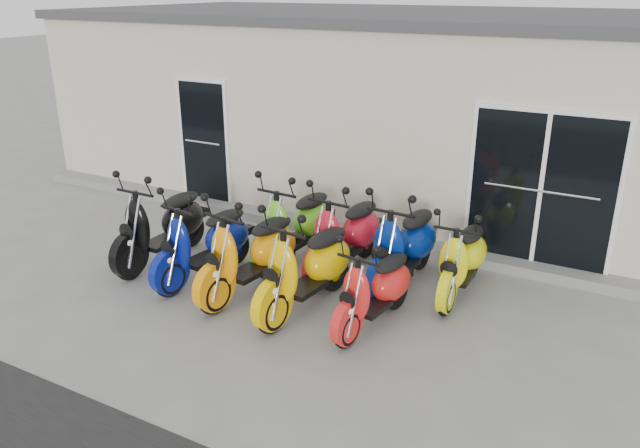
{
  "coord_description": "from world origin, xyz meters",
  "views": [
    {
      "loc": [
        3.82,
        -6.42,
        3.85
      ],
      "look_at": [
        0.0,
        0.6,
        0.75
      ],
      "focal_mm": 35.0,
      "sensor_mm": 36.0,
      "label": 1
    }
  ],
  "objects_px": {
    "scooter_front_orange_b": "(307,255)",
    "scooter_back_yellow": "(463,249)",
    "scooter_back_green": "(296,214)",
    "scooter_front_orange_a": "(250,242)",
    "scooter_front_red": "(375,279)",
    "scooter_back_blue": "(404,235)",
    "scooter_front_black": "(161,214)",
    "scooter_front_blue": "(204,232)",
    "scooter_back_red": "(346,224)"
  },
  "relations": [
    {
      "from": "scooter_back_green",
      "to": "scooter_front_orange_b",
      "type": "bearing_deg",
      "value": -50.11
    },
    {
      "from": "scooter_front_black",
      "to": "scooter_front_red",
      "type": "height_order",
      "value": "scooter_front_black"
    },
    {
      "from": "scooter_front_orange_a",
      "to": "scooter_back_green",
      "type": "height_order",
      "value": "scooter_front_orange_a"
    },
    {
      "from": "scooter_front_orange_a",
      "to": "scooter_back_blue",
      "type": "height_order",
      "value": "scooter_back_blue"
    },
    {
      "from": "scooter_front_black",
      "to": "scooter_back_green",
      "type": "xyz_separation_m",
      "value": [
        1.7,
        0.94,
        -0.01
      ]
    },
    {
      "from": "scooter_back_red",
      "to": "scooter_front_blue",
      "type": "bearing_deg",
      "value": -140.12
    },
    {
      "from": "scooter_front_orange_b",
      "to": "scooter_back_blue",
      "type": "xyz_separation_m",
      "value": [
        0.81,
        1.17,
        0.01
      ]
    },
    {
      "from": "scooter_back_red",
      "to": "scooter_back_blue",
      "type": "bearing_deg",
      "value": 2.82
    },
    {
      "from": "scooter_back_green",
      "to": "scooter_back_yellow",
      "type": "height_order",
      "value": "scooter_back_green"
    },
    {
      "from": "scooter_back_green",
      "to": "scooter_back_yellow",
      "type": "xyz_separation_m",
      "value": [
        2.44,
        0.11,
        -0.08
      ]
    },
    {
      "from": "scooter_front_orange_b",
      "to": "scooter_back_yellow",
      "type": "xyz_separation_m",
      "value": [
        1.58,
        1.3,
        -0.09
      ]
    },
    {
      "from": "scooter_back_blue",
      "to": "scooter_back_yellow",
      "type": "bearing_deg",
      "value": 12.24
    },
    {
      "from": "scooter_front_red",
      "to": "scooter_back_red",
      "type": "relative_size",
      "value": 0.86
    },
    {
      "from": "scooter_front_orange_a",
      "to": "scooter_back_yellow",
      "type": "height_order",
      "value": "scooter_front_orange_a"
    },
    {
      "from": "scooter_front_orange_a",
      "to": "scooter_back_red",
      "type": "distance_m",
      "value": 1.41
    },
    {
      "from": "scooter_front_orange_b",
      "to": "scooter_front_orange_a",
      "type": "bearing_deg",
      "value": -176.09
    },
    {
      "from": "scooter_front_blue",
      "to": "scooter_back_green",
      "type": "height_order",
      "value": "scooter_back_green"
    },
    {
      "from": "scooter_front_blue",
      "to": "scooter_front_orange_b",
      "type": "relative_size",
      "value": 0.95
    },
    {
      "from": "scooter_front_red",
      "to": "scooter_back_yellow",
      "type": "xyz_separation_m",
      "value": [
        0.67,
        1.28,
        0.03
      ]
    },
    {
      "from": "scooter_front_orange_a",
      "to": "scooter_back_yellow",
      "type": "distance_m",
      "value": 2.74
    },
    {
      "from": "scooter_front_orange_a",
      "to": "scooter_back_blue",
      "type": "relative_size",
      "value": 0.98
    },
    {
      "from": "scooter_front_black",
      "to": "scooter_back_yellow",
      "type": "xyz_separation_m",
      "value": [
        4.14,
        1.04,
        -0.09
      ]
    },
    {
      "from": "scooter_front_red",
      "to": "scooter_front_blue",
      "type": "bearing_deg",
      "value": -173.86
    },
    {
      "from": "scooter_front_red",
      "to": "scooter_back_yellow",
      "type": "bearing_deg",
      "value": 70.25
    },
    {
      "from": "scooter_back_blue",
      "to": "scooter_front_orange_a",
      "type": "bearing_deg",
      "value": -143.03
    },
    {
      "from": "scooter_back_blue",
      "to": "scooter_front_red",
      "type": "bearing_deg",
      "value": -82.33
    },
    {
      "from": "scooter_back_blue",
      "to": "scooter_back_yellow",
      "type": "xyz_separation_m",
      "value": [
        0.76,
        0.13,
        -0.09
      ]
    },
    {
      "from": "scooter_back_green",
      "to": "scooter_front_red",
      "type": "bearing_deg",
      "value": -29.62
    },
    {
      "from": "scooter_back_red",
      "to": "scooter_front_orange_b",
      "type": "bearing_deg",
      "value": -81.88
    },
    {
      "from": "scooter_front_orange_a",
      "to": "scooter_front_orange_b",
      "type": "relative_size",
      "value": 0.99
    },
    {
      "from": "scooter_front_orange_a",
      "to": "scooter_front_red",
      "type": "height_order",
      "value": "scooter_front_orange_a"
    },
    {
      "from": "scooter_front_black",
      "to": "scooter_front_red",
      "type": "relative_size",
      "value": 1.19
    },
    {
      "from": "scooter_front_orange_a",
      "to": "scooter_front_orange_b",
      "type": "bearing_deg",
      "value": 5.08
    },
    {
      "from": "scooter_back_red",
      "to": "scooter_back_yellow",
      "type": "xyz_separation_m",
      "value": [
        1.64,
        0.09,
        -0.07
      ]
    },
    {
      "from": "scooter_back_green",
      "to": "scooter_front_blue",
      "type": "bearing_deg",
      "value": -121.85
    },
    {
      "from": "scooter_back_green",
      "to": "scooter_back_yellow",
      "type": "distance_m",
      "value": 2.45
    },
    {
      "from": "scooter_front_blue",
      "to": "scooter_back_yellow",
      "type": "bearing_deg",
      "value": 27.97
    },
    {
      "from": "scooter_front_black",
      "to": "scooter_back_green",
      "type": "distance_m",
      "value": 1.94
    },
    {
      "from": "scooter_front_orange_a",
      "to": "scooter_back_blue",
      "type": "distance_m",
      "value": 2.02
    },
    {
      "from": "scooter_front_orange_b",
      "to": "scooter_back_green",
      "type": "height_order",
      "value": "scooter_front_orange_b"
    },
    {
      "from": "scooter_back_red",
      "to": "scooter_back_blue",
      "type": "relative_size",
      "value": 0.97
    },
    {
      "from": "scooter_front_blue",
      "to": "scooter_front_red",
      "type": "height_order",
      "value": "scooter_front_blue"
    },
    {
      "from": "scooter_back_red",
      "to": "scooter_back_blue",
      "type": "height_order",
      "value": "scooter_back_blue"
    },
    {
      "from": "scooter_front_blue",
      "to": "scooter_back_yellow",
      "type": "relative_size",
      "value": 1.07
    },
    {
      "from": "scooter_front_orange_b",
      "to": "scooter_front_red",
      "type": "relative_size",
      "value": 1.19
    },
    {
      "from": "scooter_back_blue",
      "to": "scooter_front_orange_b",
      "type": "bearing_deg",
      "value": -121.94
    },
    {
      "from": "scooter_front_black",
      "to": "scooter_front_orange_a",
      "type": "height_order",
      "value": "scooter_front_black"
    },
    {
      "from": "scooter_front_blue",
      "to": "scooter_front_orange_b",
      "type": "distance_m",
      "value": 1.66
    },
    {
      "from": "scooter_front_orange_b",
      "to": "scooter_back_yellow",
      "type": "height_order",
      "value": "scooter_front_orange_b"
    },
    {
      "from": "scooter_back_green",
      "to": "scooter_back_red",
      "type": "distance_m",
      "value": 0.8
    }
  ]
}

